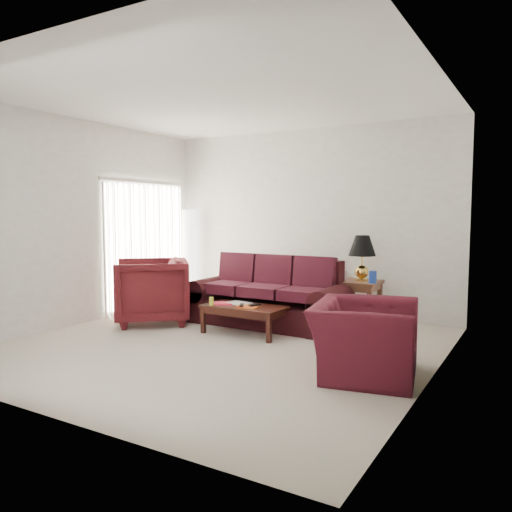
{
  "coord_description": "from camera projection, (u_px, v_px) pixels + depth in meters",
  "views": [
    {
      "loc": [
        3.43,
        -5.02,
        1.64
      ],
      "look_at": [
        0.0,
        0.85,
        1.05
      ],
      "focal_mm": 35.0,
      "sensor_mm": 36.0,
      "label": 1
    }
  ],
  "objects": [
    {
      "name": "floor",
      "position": [
        221.0,
        345.0,
        6.18
      ],
      "size": [
        5.0,
        5.0,
        0.0
      ],
      "primitive_type": "plane",
      "color": "silver",
      "rests_on": "ground"
    },
    {
      "name": "blinds",
      "position": [
        146.0,
        246.0,
        8.43
      ],
      "size": [
        0.1,
        2.0,
        2.16
      ],
      "primitive_type": "cube",
      "color": "silver",
      "rests_on": "ground"
    },
    {
      "name": "magazine_orange",
      "position": [
        247.0,
        307.0,
        6.6
      ],
      "size": [
        0.31,
        0.26,
        0.02
      ],
      "primitive_type": "cube",
      "rotation": [
        0.0,
        0.0,
        0.23
      ],
      "color": "#CB5717",
      "rests_on": "coffee_table"
    },
    {
      "name": "end_table",
      "position": [
        358.0,
        303.0,
        7.3
      ],
      "size": [
        0.62,
        0.62,
        0.65
      ],
      "primitive_type": null,
      "rotation": [
        0.0,
        0.0,
        -0.03
      ],
      "color": "#572F1E",
      "rests_on": "ground"
    },
    {
      "name": "floor_lamp",
      "position": [
        189.0,
        255.0,
        9.11
      ],
      "size": [
        0.36,
        0.36,
        1.72
      ],
      "primitive_type": null,
      "rotation": [
        0.0,
        0.0,
        -0.39
      ],
      "color": "silver",
      "rests_on": "ground"
    },
    {
      "name": "throw_pillow",
      "position": [
        268.0,
        268.0,
        8.2
      ],
      "size": [
        0.46,
        0.28,
        0.44
      ],
      "primitive_type": "cube",
      "rotation": [
        -0.21,
        0.0,
        -0.19
      ],
      "color": "black",
      "rests_on": "sofa"
    },
    {
      "name": "remote_b",
      "position": [
        255.0,
        305.0,
        6.62
      ],
      "size": [
        0.1,
        0.19,
        0.02
      ],
      "primitive_type": "cube",
      "rotation": [
        0.0,
        0.0,
        -0.27
      ],
      "color": "black",
      "rests_on": "coffee_table"
    },
    {
      "name": "table_lamp",
      "position": [
        362.0,
        258.0,
        7.26
      ],
      "size": [
        0.47,
        0.47,
        0.66
      ],
      "primitive_type": null,
      "rotation": [
        0.0,
        0.0,
        0.23
      ],
      "color": "gold",
      "rests_on": "end_table"
    },
    {
      "name": "magazine_white",
      "position": [
        239.0,
        303.0,
        6.86
      ],
      "size": [
        0.34,
        0.28,
        0.02
      ],
      "primitive_type": "cube",
      "rotation": [
        0.0,
        0.0,
        -0.15
      ],
      "color": "silver",
      "rests_on": "coffee_table"
    },
    {
      "name": "blue_canister",
      "position": [
        373.0,
        277.0,
        7.01
      ],
      "size": [
        0.12,
        0.12,
        0.17
      ],
      "primitive_type": "cylinder",
      "rotation": [
        0.0,
        0.0,
        0.06
      ],
      "color": "#1837A0",
      "rests_on": "end_table"
    },
    {
      "name": "clock",
      "position": [
        342.0,
        275.0,
        7.3
      ],
      "size": [
        0.16,
        0.11,
        0.15
      ],
      "primitive_type": "cube",
      "rotation": [
        0.0,
        0.0,
        0.4
      ],
      "color": "silver",
      "rests_on": "end_table"
    },
    {
      "name": "yellow_glass",
      "position": [
        211.0,
        301.0,
        6.76
      ],
      "size": [
        0.07,
        0.07,
        0.11
      ],
      "primitive_type": "cylinder",
      "rotation": [
        0.0,
        0.0,
        -0.08
      ],
      "color": "yellow",
      "rests_on": "coffee_table"
    },
    {
      "name": "armchair_right",
      "position": [
        364.0,
        339.0,
        5.03
      ],
      "size": [
        1.19,
        1.3,
        0.74
      ],
      "primitive_type": "imported",
      "rotation": [
        0.0,
        0.0,
        1.76
      ],
      "color": "#400E19",
      "rests_on": "ground"
    },
    {
      "name": "armchair_left",
      "position": [
        152.0,
        291.0,
        7.42
      ],
      "size": [
        1.48,
        1.48,
        0.97
      ],
      "primitive_type": "imported",
      "rotation": [
        0.0,
        0.0,
        -0.85
      ],
      "color": "#450F14",
      "rests_on": "ground"
    },
    {
      "name": "magazine_red",
      "position": [
        222.0,
        303.0,
        6.85
      ],
      "size": [
        0.35,
        0.32,
        0.02
      ],
      "primitive_type": "cube",
      "rotation": [
        0.0,
        0.0,
        0.43
      ],
      "color": "#B7122D",
      "rests_on": "coffee_table"
    },
    {
      "name": "remote_a",
      "position": [
        242.0,
        305.0,
        6.62
      ],
      "size": [
        0.13,
        0.17,
        0.02
      ],
      "primitive_type": "cube",
      "rotation": [
        0.0,
        0.0,
        0.5
      ],
      "color": "black",
      "rests_on": "coffee_table"
    },
    {
      "name": "picture_frame",
      "position": [
        351.0,
        273.0,
        7.51
      ],
      "size": [
        0.13,
        0.16,
        0.05
      ],
      "primitive_type": "cube",
      "rotation": [
        1.36,
        0.0,
        -0.03
      ],
      "color": "silver",
      "rests_on": "end_table"
    },
    {
      "name": "coffee_table",
      "position": [
        244.0,
        320.0,
        6.74
      ],
      "size": [
        1.14,
        0.61,
        0.39
      ],
      "primitive_type": null,
      "rotation": [
        0.0,
        0.0,
        0.04
      ],
      "color": "black",
      "rests_on": "ground"
    },
    {
      "name": "sofa",
      "position": [
        268.0,
        293.0,
        7.28
      ],
      "size": [
        2.34,
        1.02,
        0.95
      ],
      "primitive_type": null,
      "rotation": [
        0.0,
        0.0,
        0.0
      ],
      "color": "black",
      "rests_on": "ground"
    }
  ]
}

